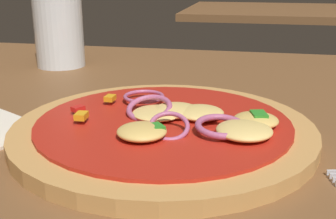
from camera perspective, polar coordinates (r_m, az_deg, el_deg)
The scene contains 4 objects.
dining_table at distance 0.42m, azimuth 4.64°, elevation -3.85°, with size 1.39×0.81×0.03m.
pizza at distance 0.38m, azimuth -0.21°, elevation -2.49°, with size 0.27×0.27×0.03m.
beer_glass at distance 0.69m, azimuth -14.51°, elevation 10.78°, with size 0.07×0.07×0.14m.
background_table at distance 1.77m, azimuth 13.50°, elevation 12.70°, with size 0.64×0.61×0.03m.
Camera 1 is at (0.05, -0.39, 0.17)m, focal length 45.28 mm.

